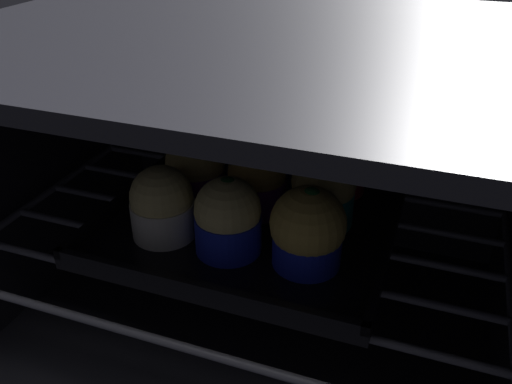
{
  "coord_description": "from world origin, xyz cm",
  "views": [
    {
      "loc": [
        17.91,
        -25.56,
        47.15
      ],
      "look_at": [
        0.0,
        23.28,
        17.53
      ],
      "focal_mm": 37.71,
      "sensor_mm": 36.0,
      "label": 1
    }
  ],
  "objects_px": {
    "muffin_row1_col2": "(323,190)",
    "muffin_row2_col2": "(339,162)",
    "muffin_row1_col0": "(196,169)",
    "muffin_row0_col1": "(226,217)",
    "baking_tray": "(256,214)",
    "muffin_row1_col1": "(259,180)",
    "muffin_row2_col1": "(277,153)",
    "muffin_row0_col2": "(308,230)",
    "muffin_row0_col0": "(162,204)",
    "muffin_row2_col0": "(223,142)"
  },
  "relations": [
    {
      "from": "baking_tray",
      "to": "muffin_row2_col2",
      "type": "relative_size",
      "value": 3.97
    },
    {
      "from": "baking_tray",
      "to": "muffin_row0_col1",
      "type": "height_order",
      "value": "muffin_row0_col1"
    },
    {
      "from": "muffin_row0_col2",
      "to": "muffin_row1_col1",
      "type": "height_order",
      "value": "muffin_row0_col2"
    },
    {
      "from": "muffin_row1_col2",
      "to": "muffin_row2_col2",
      "type": "xyz_separation_m",
      "value": [
        -0.0,
        0.08,
        -0.0
      ]
    },
    {
      "from": "muffin_row1_col1",
      "to": "muffin_row1_col2",
      "type": "distance_m",
      "value": 0.07
    },
    {
      "from": "muffin_row1_col0",
      "to": "muffin_row1_col1",
      "type": "bearing_deg",
      "value": 1.26
    },
    {
      "from": "muffin_row2_col1",
      "to": "muffin_row1_col1",
      "type": "bearing_deg",
      "value": -86.87
    },
    {
      "from": "baking_tray",
      "to": "muffin_row1_col0",
      "type": "bearing_deg",
      "value": 178.79
    },
    {
      "from": "baking_tray",
      "to": "muffin_row1_col1",
      "type": "bearing_deg",
      "value": 55.2
    },
    {
      "from": "baking_tray",
      "to": "muffin_row1_col1",
      "type": "relative_size",
      "value": 3.9
    },
    {
      "from": "muffin_row0_col0",
      "to": "muffin_row0_col2",
      "type": "bearing_deg",
      "value": 1.04
    },
    {
      "from": "muffin_row1_col0",
      "to": "muffin_row1_col2",
      "type": "height_order",
      "value": "muffin_row1_col2"
    },
    {
      "from": "muffin_row1_col0",
      "to": "muffin_row2_col0",
      "type": "relative_size",
      "value": 0.98
    },
    {
      "from": "muffin_row0_col0",
      "to": "muffin_row1_col0",
      "type": "relative_size",
      "value": 0.96
    },
    {
      "from": "baking_tray",
      "to": "muffin_row2_col0",
      "type": "height_order",
      "value": "muffin_row2_col0"
    },
    {
      "from": "muffin_row2_col1",
      "to": "muffin_row0_col0",
      "type": "bearing_deg",
      "value": -114.8
    },
    {
      "from": "muffin_row0_col0",
      "to": "muffin_row0_col1",
      "type": "relative_size",
      "value": 0.97
    },
    {
      "from": "muffin_row0_col2",
      "to": "muffin_row0_col1",
      "type": "bearing_deg",
      "value": -176.57
    },
    {
      "from": "muffin_row1_col2",
      "to": "muffin_row2_col0",
      "type": "relative_size",
      "value": 1.09
    },
    {
      "from": "muffin_row0_col2",
      "to": "muffin_row1_col1",
      "type": "xyz_separation_m",
      "value": [
        -0.08,
        0.08,
        -0.0
      ]
    },
    {
      "from": "muffin_row1_col0",
      "to": "muffin_row2_col1",
      "type": "bearing_deg",
      "value": 46.54
    },
    {
      "from": "muffin_row1_col1",
      "to": "muffin_row2_col1",
      "type": "bearing_deg",
      "value": 93.13
    },
    {
      "from": "muffin_row1_col2",
      "to": "muffin_row2_col1",
      "type": "distance_m",
      "value": 0.11
    },
    {
      "from": "muffin_row0_col0",
      "to": "muffin_row0_col1",
      "type": "height_order",
      "value": "muffin_row0_col1"
    },
    {
      "from": "muffin_row0_col2",
      "to": "muffin_row1_col1",
      "type": "bearing_deg",
      "value": 134.57
    },
    {
      "from": "muffin_row0_col1",
      "to": "muffin_row1_col1",
      "type": "bearing_deg",
      "value": 86.81
    },
    {
      "from": "muffin_row1_col1",
      "to": "muffin_row2_col2",
      "type": "bearing_deg",
      "value": 46.59
    },
    {
      "from": "muffin_row0_col0",
      "to": "muffin_row1_col0",
      "type": "height_order",
      "value": "muffin_row1_col0"
    },
    {
      "from": "baking_tray",
      "to": "muffin_row1_col0",
      "type": "xyz_separation_m",
      "value": [
        -0.07,
        0.0,
        0.04
      ]
    },
    {
      "from": "muffin_row0_col2",
      "to": "muffin_row1_col0",
      "type": "xyz_separation_m",
      "value": [
        -0.15,
        0.08,
        0.0
      ]
    },
    {
      "from": "muffin_row2_col0",
      "to": "muffin_row1_col2",
      "type": "bearing_deg",
      "value": -27.68
    },
    {
      "from": "muffin_row1_col1",
      "to": "muffin_row2_col1",
      "type": "distance_m",
      "value": 0.07
    },
    {
      "from": "muffin_row1_col2",
      "to": "muffin_row2_col0",
      "type": "distance_m",
      "value": 0.17
    },
    {
      "from": "muffin_row1_col2",
      "to": "muffin_row2_col2",
      "type": "distance_m",
      "value": 0.08
    },
    {
      "from": "baking_tray",
      "to": "muffin_row1_col0",
      "type": "distance_m",
      "value": 0.09
    },
    {
      "from": "muffin_row0_col1",
      "to": "muffin_row2_col2",
      "type": "distance_m",
      "value": 0.18
    },
    {
      "from": "muffin_row0_col2",
      "to": "muffin_row2_col1",
      "type": "xyz_separation_m",
      "value": [
        -0.08,
        0.15,
        -0.0
      ]
    },
    {
      "from": "muffin_row0_col0",
      "to": "muffin_row1_col2",
      "type": "relative_size",
      "value": 0.86
    },
    {
      "from": "baking_tray",
      "to": "muffin_row0_col1",
      "type": "distance_m",
      "value": 0.09
    },
    {
      "from": "muffin_row1_col0",
      "to": "muffin_row0_col1",
      "type": "bearing_deg",
      "value": -48.75
    },
    {
      "from": "muffin_row0_col0",
      "to": "muffin_row1_col1",
      "type": "distance_m",
      "value": 0.11
    },
    {
      "from": "baking_tray",
      "to": "muffin_row2_col1",
      "type": "bearing_deg",
      "value": 91.34
    },
    {
      "from": "muffin_row0_col1",
      "to": "muffin_row0_col2",
      "type": "xyz_separation_m",
      "value": [
        0.08,
        0.0,
        0.0
      ]
    },
    {
      "from": "muffin_row0_col2",
      "to": "muffin_row2_col1",
      "type": "distance_m",
      "value": 0.17
    },
    {
      "from": "baking_tray",
      "to": "muffin_row0_col1",
      "type": "xyz_separation_m",
      "value": [
        -0.0,
        -0.08,
        0.04
      ]
    },
    {
      "from": "muffin_row2_col1",
      "to": "muffin_row2_col2",
      "type": "relative_size",
      "value": 1.01
    },
    {
      "from": "muffin_row0_col2",
      "to": "muffin_row1_col2",
      "type": "height_order",
      "value": "muffin_row1_col2"
    },
    {
      "from": "muffin_row1_col1",
      "to": "muffin_row0_col2",
      "type": "bearing_deg",
      "value": -45.43
    },
    {
      "from": "muffin_row0_col0",
      "to": "muffin_row0_col2",
      "type": "xyz_separation_m",
      "value": [
        0.15,
        0.0,
        0.0
      ]
    },
    {
      "from": "muffin_row1_col2",
      "to": "muffin_row2_col0",
      "type": "bearing_deg",
      "value": 152.32
    }
  ]
}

